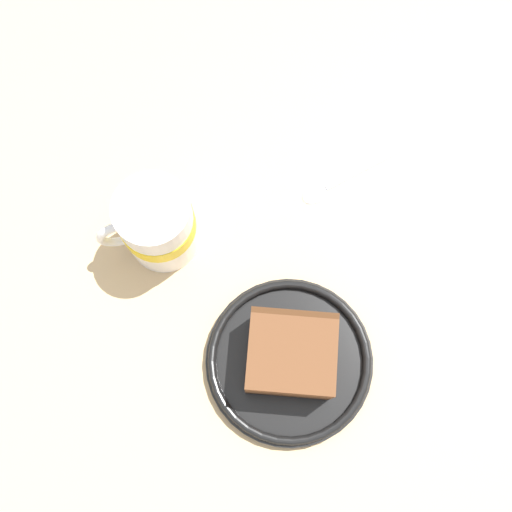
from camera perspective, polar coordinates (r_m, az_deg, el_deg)
ground_plane at (r=69.92cm, az=-0.85°, el=-5.98°), size 126.19×126.19×3.42cm
small_plate at (r=66.72cm, az=3.03°, el=-9.45°), size 17.54×17.54×2.02cm
cake_slice at (r=63.59cm, az=3.19°, el=-8.91°), size 11.29×11.03×6.07cm
tea_mug at (r=65.94cm, az=-8.99°, el=2.83°), size 8.64×9.22×10.48cm
teaspoon at (r=72.59cm, az=6.87°, el=6.40°), size 7.33×11.97×0.80cm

